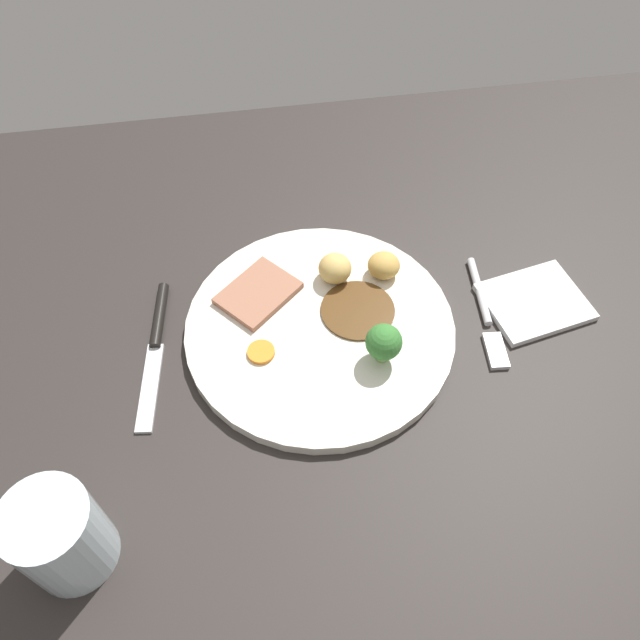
# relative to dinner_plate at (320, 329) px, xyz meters

# --- Properties ---
(dining_table) EXTENTS (1.20, 0.84, 0.04)m
(dining_table) POSITION_rel_dinner_plate_xyz_m (-0.01, -0.00, -0.02)
(dining_table) COLOR #2B2623
(dining_table) RESTS_ON ground
(dinner_plate) EXTENTS (0.29, 0.29, 0.01)m
(dinner_plate) POSITION_rel_dinner_plate_xyz_m (0.00, 0.00, 0.00)
(dinner_plate) COLOR silver
(dinner_plate) RESTS_ON dining_table
(gravy_pool) EXTENTS (0.08, 0.08, 0.00)m
(gravy_pool) POSITION_rel_dinner_plate_xyz_m (-0.04, -0.01, 0.01)
(gravy_pool) COLOR #563819
(gravy_pool) RESTS_ON dinner_plate
(meat_slice_main) EXTENTS (0.10, 0.10, 0.01)m
(meat_slice_main) POSITION_rel_dinner_plate_xyz_m (0.06, -0.05, 0.01)
(meat_slice_main) COLOR #9E664C
(meat_slice_main) RESTS_ON dinner_plate
(roast_potato_left) EXTENTS (0.05, 0.05, 0.03)m
(roast_potato_left) POSITION_rel_dinner_plate_xyz_m (-0.03, -0.06, 0.02)
(roast_potato_left) COLOR #D8B260
(roast_potato_left) RESTS_ON dinner_plate
(roast_potato_right) EXTENTS (0.04, 0.04, 0.03)m
(roast_potato_right) POSITION_rel_dinner_plate_xyz_m (-0.08, -0.06, 0.02)
(roast_potato_right) COLOR tan
(roast_potato_right) RESTS_ON dinner_plate
(carrot_coin_front) EXTENTS (0.03, 0.03, 0.00)m
(carrot_coin_front) POSITION_rel_dinner_plate_xyz_m (0.07, 0.03, 0.01)
(carrot_coin_front) COLOR orange
(carrot_coin_front) RESTS_ON dinner_plate
(broccoli_floret) EXTENTS (0.04, 0.04, 0.05)m
(broccoli_floret) POSITION_rel_dinner_plate_xyz_m (-0.06, 0.05, 0.04)
(broccoli_floret) COLOR #8CB766
(broccoli_floret) RESTS_ON dinner_plate
(fork) EXTENTS (0.03, 0.15, 0.01)m
(fork) POSITION_rel_dinner_plate_xyz_m (-0.19, 0.01, -0.00)
(fork) COLOR silver
(fork) RESTS_ON dining_table
(knife) EXTENTS (0.04, 0.19, 0.01)m
(knife) POSITION_rel_dinner_plate_xyz_m (0.18, -0.02, -0.00)
(knife) COLOR black
(knife) RESTS_ON dining_table
(water_glass) EXTENTS (0.07, 0.07, 0.09)m
(water_glass) POSITION_rel_dinner_plate_xyz_m (0.25, 0.20, 0.04)
(water_glass) COLOR silver
(water_glass) RESTS_ON dining_table
(folded_napkin) EXTENTS (0.13, 0.11, 0.01)m
(folded_napkin) POSITION_rel_dinner_plate_xyz_m (-0.25, 0.00, -0.00)
(folded_napkin) COLOR white
(folded_napkin) RESTS_ON dining_table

